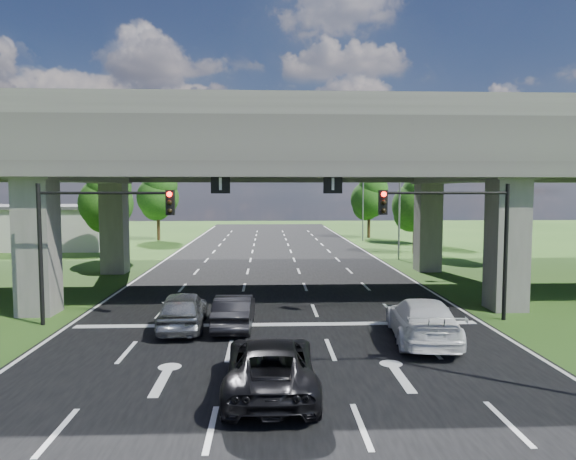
{
  "coord_description": "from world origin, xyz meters",
  "views": [
    {
      "loc": [
        -0.47,
        -17.88,
        5.68
      ],
      "look_at": [
        0.65,
        8.74,
        3.66
      ],
      "focal_mm": 32.0,
      "sensor_mm": 36.0,
      "label": 1
    }
  ],
  "objects": [
    {
      "name": "signal_right",
      "position": [
        7.82,
        3.94,
        4.19
      ],
      "size": [
        5.76,
        0.54,
        6.0
      ],
      "color": "black",
      "rests_on": "ground"
    },
    {
      "name": "tree_right_far",
      "position": [
        12.05,
        44.0,
        4.82
      ],
      "size": [
        4.5,
        4.5,
        7.8
      ],
      "color": "black",
      "rests_on": "ground"
    },
    {
      "name": "warehouse",
      "position": [
        -26.0,
        35.0,
        2.0
      ],
      "size": [
        20.0,
        10.0,
        4.0
      ],
      "primitive_type": "cube",
      "color": "#9E9E99",
      "rests_on": "ground"
    },
    {
      "name": "car_white",
      "position": [
        5.4,
        0.92,
        0.83
      ],
      "size": [
        2.89,
        5.76,
        1.61
      ],
      "primitive_type": "imported",
      "rotation": [
        0.0,
        0.0,
        3.02
      ],
      "color": "white",
      "rests_on": "road"
    },
    {
      "name": "car_dark",
      "position": [
        -1.8,
        3.0,
        0.73
      ],
      "size": [
        1.61,
        4.31,
        1.41
      ],
      "primitive_type": "imported",
      "rotation": [
        0.0,
        0.0,
        3.11
      ],
      "color": "black",
      "rests_on": "road"
    },
    {
      "name": "tree_right_near",
      "position": [
        13.05,
        28.0,
        4.5
      ],
      "size": [
        4.2,
        4.2,
        7.28
      ],
      "color": "black",
      "rests_on": "ground"
    },
    {
      "name": "road",
      "position": [
        0.0,
        10.0,
        0.01
      ],
      "size": [
        18.0,
        120.0,
        0.03
      ],
      "primitive_type": "cube",
      "color": "black",
      "rests_on": "ground"
    },
    {
      "name": "overpass",
      "position": [
        0.0,
        12.0,
        7.92
      ],
      "size": [
        80.0,
        15.0,
        10.0
      ],
      "color": "#32302E",
      "rests_on": "ground"
    },
    {
      "name": "car_trailing",
      "position": [
        -0.36,
        -3.76,
        0.77
      ],
      "size": [
        2.49,
        5.37,
        1.49
      ],
      "primitive_type": "imported",
      "rotation": [
        0.0,
        0.0,
        3.14
      ],
      "color": "black",
      "rests_on": "road"
    },
    {
      "name": "tree_right_mid",
      "position": [
        16.05,
        36.0,
        4.17
      ],
      "size": [
        3.91,
        3.9,
        6.76
      ],
      "color": "black",
      "rests_on": "ground"
    },
    {
      "name": "streetlight_far",
      "position": [
        10.1,
        24.0,
        5.85
      ],
      "size": [
        3.38,
        0.25,
        10.0
      ],
      "color": "gray",
      "rests_on": "ground"
    },
    {
      "name": "ground",
      "position": [
        0.0,
        0.0,
        0.0
      ],
      "size": [
        160.0,
        160.0,
        0.0
      ],
      "primitive_type": "plane",
      "color": "#294C18",
      "rests_on": "ground"
    },
    {
      "name": "car_silver",
      "position": [
        -3.91,
        3.0,
        0.81
      ],
      "size": [
        2.1,
        4.68,
        1.56
      ],
      "primitive_type": "imported",
      "rotation": [
        0.0,
        0.0,
        3.2
      ],
      "color": "gray",
      "rests_on": "road"
    },
    {
      "name": "tree_left_far",
      "position": [
        -12.95,
        42.0,
        5.14
      ],
      "size": [
        4.8,
        4.8,
        8.32
      ],
      "color": "black",
      "rests_on": "ground"
    },
    {
      "name": "signal_left",
      "position": [
        -7.82,
        3.94,
        4.19
      ],
      "size": [
        5.76,
        0.54,
        6.0
      ],
      "color": "black",
      "rests_on": "ground"
    },
    {
      "name": "streetlight_beyond",
      "position": [
        10.1,
        40.0,
        5.85
      ],
      "size": [
        3.38,
        0.25,
        10.0
      ],
      "color": "gray",
      "rests_on": "ground"
    },
    {
      "name": "tree_left_near",
      "position": [
        -13.95,
        26.0,
        4.82
      ],
      "size": [
        4.5,
        4.5,
        7.8
      ],
      "color": "black",
      "rests_on": "ground"
    },
    {
      "name": "tree_left_mid",
      "position": [
        -16.95,
        34.0,
        4.17
      ],
      "size": [
        3.91,
        3.9,
        6.76
      ],
      "color": "black",
      "rests_on": "ground"
    }
  ]
}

